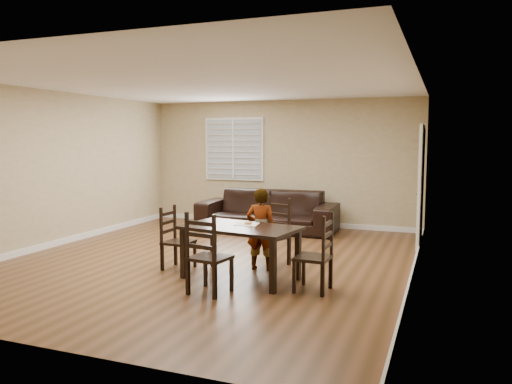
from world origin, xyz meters
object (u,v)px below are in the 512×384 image
chair_near (276,234)px  chair_right (322,257)px  dining_table (240,233)px  sofa (267,211)px  donut (248,223)px  chair_far (204,258)px  child (261,229)px  chair_left (172,240)px

chair_near → chair_right: (0.97, -1.14, -0.01)m
dining_table → sofa: sofa is taller
sofa → chair_right: bearing=-62.5°
chair_right → donut: chair_right is taller
dining_table → chair_far: size_ratio=1.64×
chair_far → chair_right: chair_far is taller
dining_table → chair_far: (-0.13, -0.81, -0.17)m
dining_table → chair_far: bearing=-89.9°
chair_right → donut: size_ratio=9.21×
chair_far → donut: bearing=-91.7°
dining_table → chair_near: (0.18, 0.96, -0.18)m
sofa → donut: bearing=-76.0°
chair_far → donut: chair_far is taller
dining_table → chair_right: (1.15, -0.18, -0.19)m
chair_right → child: bearing=-121.9°
child → donut: size_ratio=11.18×
child → chair_far: bearing=75.1°
chair_near → chair_right: chair_near is taller
dining_table → chair_near: size_ratio=1.66×
chair_left → sofa: 3.33m
dining_table → chair_left: bearing=-179.4°
chair_left → chair_right: chair_right is taller
chair_far → chair_right: size_ratio=1.03×
chair_left → sofa: size_ratio=0.32×
chair_left → child: child is taller
chair_far → chair_left: size_ratio=1.11×
chair_near → child: (-0.09, -0.41, 0.14)m
chair_near → child: bearing=-82.4°
sofa → chair_left: bearing=-96.1°
dining_table → chair_near: bearing=88.7°
chair_far → sofa: 4.36m
chair_right → sofa: 4.19m
chair_near → chair_far: (-0.31, -1.77, 0.00)m
chair_near → chair_left: (-1.33, -0.78, -0.04)m
chair_right → chair_left: bearing=-96.4°
chair_near → donut: size_ratio=9.45×
chair_right → chair_far: bearing=-61.6°
chair_near → chair_left: chair_near is taller
chair_right → sofa: bearing=-148.9°
chair_right → donut: (-1.11, 0.34, 0.30)m
dining_table → sofa: 3.61m
chair_left → sofa: (0.28, 3.32, 0.00)m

